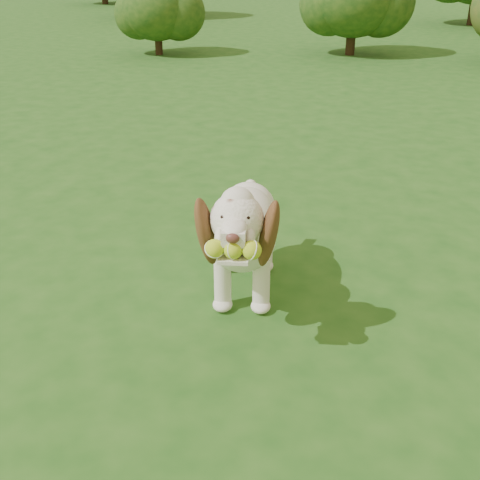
% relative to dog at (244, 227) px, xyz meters
% --- Properties ---
extents(ground, '(80.00, 80.00, 0.00)m').
position_rel_dog_xyz_m(ground, '(-0.54, -0.04, -0.40)').
color(ground, '#1E4E16').
rests_on(ground, ground).
extents(dog, '(0.66, 1.13, 0.75)m').
position_rel_dog_xyz_m(dog, '(0.00, 0.00, 0.00)').
color(dog, white).
rests_on(dog, ground).
extents(shrub_a, '(1.17, 1.17, 1.21)m').
position_rel_dog_xyz_m(shrub_a, '(-4.42, 6.29, 0.31)').
color(shrub_a, '#382314').
rests_on(shrub_a, ground).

